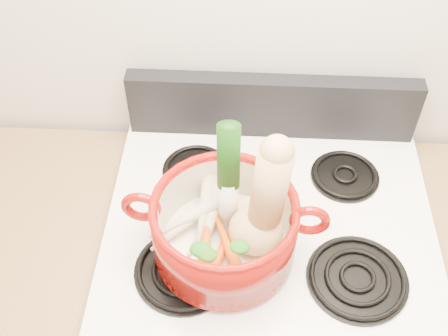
# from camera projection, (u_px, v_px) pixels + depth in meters

# --- Properties ---
(wall_back) EXTENTS (3.50, 0.02, 2.60)m
(wall_back) POSITION_uv_depth(u_px,v_px,m) (279.00, 9.00, 1.32)
(wall_back) COLOR beige
(wall_back) RESTS_ON floor
(stove_body) EXTENTS (0.76, 0.65, 0.92)m
(stove_body) POSITION_uv_depth(u_px,v_px,m) (260.00, 315.00, 1.71)
(stove_body) COLOR silver
(stove_body) RESTS_ON floor
(cooktop) EXTENTS (0.78, 0.67, 0.03)m
(cooktop) POSITION_uv_depth(u_px,v_px,m) (270.00, 222.00, 1.36)
(cooktop) COLOR white
(cooktop) RESTS_ON stove_body
(control_backsplash) EXTENTS (0.76, 0.05, 0.18)m
(control_backsplash) POSITION_uv_depth(u_px,v_px,m) (272.00, 106.00, 1.48)
(control_backsplash) COLOR black
(control_backsplash) RESTS_ON cooktop
(burner_front_left) EXTENTS (0.22, 0.22, 0.02)m
(burner_front_left) POSITION_uv_depth(u_px,v_px,m) (184.00, 270.00, 1.24)
(burner_front_left) COLOR black
(burner_front_left) RESTS_ON cooktop
(burner_front_right) EXTENTS (0.22, 0.22, 0.02)m
(burner_front_right) POSITION_uv_depth(u_px,v_px,m) (357.00, 278.00, 1.22)
(burner_front_right) COLOR black
(burner_front_right) RESTS_ON cooktop
(burner_back_left) EXTENTS (0.17, 0.17, 0.02)m
(burner_back_left) POSITION_uv_depth(u_px,v_px,m) (196.00, 169.00, 1.44)
(burner_back_left) COLOR black
(burner_back_left) RESTS_ON cooktop
(burner_back_right) EXTENTS (0.17, 0.17, 0.02)m
(burner_back_right) POSITION_uv_depth(u_px,v_px,m) (345.00, 175.00, 1.43)
(burner_back_right) COLOR black
(burner_back_right) RESTS_ON cooktop
(dutch_oven) EXTENTS (0.33, 0.33, 0.15)m
(dutch_oven) POSITION_uv_depth(u_px,v_px,m) (225.00, 229.00, 1.21)
(dutch_oven) COLOR maroon
(dutch_oven) RESTS_ON burner_front_left
(pot_handle_left) EXTENTS (0.09, 0.02, 0.09)m
(pot_handle_left) POSITION_uv_depth(u_px,v_px,m) (141.00, 207.00, 1.18)
(pot_handle_left) COLOR maroon
(pot_handle_left) RESTS_ON dutch_oven
(pot_handle_right) EXTENTS (0.09, 0.02, 0.09)m
(pot_handle_right) POSITION_uv_depth(u_px,v_px,m) (310.00, 221.00, 1.16)
(pot_handle_right) COLOR maroon
(pot_handle_right) RESTS_ON dutch_oven
(squash) EXTENTS (0.16, 0.14, 0.31)m
(squash) POSITION_uv_depth(u_px,v_px,m) (258.00, 202.00, 1.12)
(squash) COLOR tan
(squash) RESTS_ON dutch_oven
(leek) EXTENTS (0.05, 0.07, 0.31)m
(leek) POSITION_uv_depth(u_px,v_px,m) (228.00, 178.00, 1.16)
(leek) COLOR silver
(leek) RESTS_ON dutch_oven
(ginger) EXTENTS (0.10, 0.08, 0.05)m
(ginger) POSITION_uv_depth(u_px,v_px,m) (246.00, 209.00, 1.27)
(ginger) COLOR tan
(ginger) RESTS_ON dutch_oven
(parsnip_0) EXTENTS (0.11, 0.20, 0.05)m
(parsnip_0) POSITION_uv_depth(u_px,v_px,m) (208.00, 221.00, 1.25)
(parsnip_0) COLOR beige
(parsnip_0) RESTS_ON dutch_oven
(parsnip_1) EXTENTS (0.18, 0.17, 0.06)m
(parsnip_1) POSITION_uv_depth(u_px,v_px,m) (187.00, 221.00, 1.24)
(parsnip_1) COLOR beige
(parsnip_1) RESTS_ON dutch_oven
(parsnip_2) EXTENTS (0.08, 0.21, 0.06)m
(parsnip_2) POSITION_uv_depth(u_px,v_px,m) (210.00, 218.00, 1.24)
(parsnip_2) COLOR beige
(parsnip_2) RESTS_ON dutch_oven
(parsnip_3) EXTENTS (0.16, 0.12, 0.05)m
(parsnip_3) POSITION_uv_depth(u_px,v_px,m) (183.00, 219.00, 1.23)
(parsnip_3) COLOR beige
(parsnip_3) RESTS_ON dutch_oven
(parsnip_4) EXTENTS (0.06, 0.21, 0.06)m
(parsnip_4) POSITION_uv_depth(u_px,v_px,m) (205.00, 202.00, 1.26)
(parsnip_4) COLOR beige
(parsnip_4) RESTS_ON dutch_oven
(carrot_0) EXTENTS (0.07, 0.15, 0.04)m
(carrot_0) POSITION_uv_depth(u_px,v_px,m) (220.00, 254.00, 1.20)
(carrot_0) COLOR #DF3D0B
(carrot_0) RESTS_ON dutch_oven
(carrot_1) EXTENTS (0.04, 0.16, 0.05)m
(carrot_1) POSITION_uv_depth(u_px,v_px,m) (206.00, 244.00, 1.20)
(carrot_1) COLOR #E0400B
(carrot_1) RESTS_ON dutch_oven
(carrot_2) EXTENTS (0.09, 0.16, 0.04)m
(carrot_2) POSITION_uv_depth(u_px,v_px,m) (226.00, 241.00, 1.21)
(carrot_2) COLOR #C05709
(carrot_2) RESTS_ON dutch_oven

